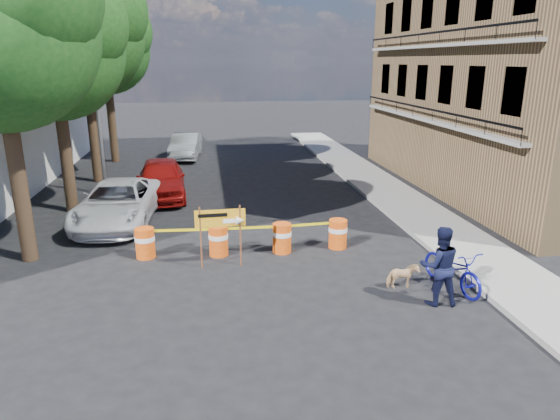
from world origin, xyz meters
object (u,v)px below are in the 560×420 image
object	(u,v)px
barrel_far_left	(145,242)
detour_sign	(227,223)
dog	(403,276)
sedan_red	(161,179)
barrel_mid_right	(282,237)
suv_white	(118,203)
pedestrian	(440,266)
bicycle	(455,249)
sedan_silver	(186,146)
barrel_far_right	(338,233)
barrel_mid_left	(218,240)

from	to	relation	value
barrel_far_left	detour_sign	bearing A→B (deg)	-23.83
dog	sedan_red	xyz separation A→B (m)	(-6.72, 9.96, 0.49)
barrel_mid_right	suv_white	world-z (taller)	suv_white
pedestrian	bicycle	size ratio (longest dim) A/B	0.92
barrel_mid_right	sedan_silver	distance (m)	16.27
barrel_far_left	barrel_mid_right	size ratio (longest dim) A/B	1.00
barrel_mid_right	bicycle	distance (m)	5.01
barrel_mid_right	barrel_far_right	size ratio (longest dim) A/B	1.00
suv_white	pedestrian	bearing A→B (deg)	-37.33
dog	pedestrian	bearing A→B (deg)	-155.72
barrel_mid_right	dog	size ratio (longest dim) A/B	1.15
barrel_far_right	suv_white	bearing A→B (deg)	153.63
barrel_far_right	barrel_far_left	bearing A→B (deg)	179.61
barrel_mid_right	detour_sign	world-z (taller)	detour_sign
detour_sign	pedestrian	xyz separation A→B (m)	(4.82, -2.97, -0.34)
barrel_mid_right	bicycle	bearing A→B (deg)	-38.60
barrel_mid_right	barrel_mid_left	bearing A→B (deg)	178.85
pedestrian	barrel_far_left	bearing A→B (deg)	-22.49
barrel_mid_left	suv_white	size ratio (longest dim) A/B	0.17
barrel_far_left	bicycle	distance (m)	8.59
barrel_mid_right	dog	xyz separation A→B (m)	(2.65, -2.94, -0.14)
detour_sign	bicycle	distance (m)	6.00
detour_sign	barrel_far_right	bearing A→B (deg)	14.37
suv_white	dog	bearing A→B (deg)	-35.42
barrel_far_right	pedestrian	size ratio (longest dim) A/B	0.46
barrel_far_left	barrel_mid_right	bearing A→B (deg)	-2.33
barrel_far_right	detour_sign	size ratio (longest dim) A/B	0.50
barrel_mid_left	sedan_red	distance (m)	7.32
pedestrian	sedan_red	size ratio (longest dim) A/B	0.40
bicycle	barrel_far_right	bearing A→B (deg)	110.64
barrel_far_left	sedan_red	size ratio (longest dim) A/B	0.19
dog	barrel_mid_left	bearing A→B (deg)	52.01
barrel_far_left	bicycle	world-z (taller)	bicycle
barrel_far_right	barrel_mid_left	bearing A→B (deg)	-178.65
detour_sign	sedan_silver	world-z (taller)	detour_sign
detour_sign	suv_white	world-z (taller)	detour_sign
sedan_silver	sedan_red	bearing A→B (deg)	-89.56
barrel_mid_left	bicycle	world-z (taller)	bicycle
barrel_far_right	pedestrian	bearing A→B (deg)	-70.80
barrel_mid_right	detour_sign	size ratio (longest dim) A/B	0.50
barrel_far_left	suv_white	bearing A→B (deg)	110.33
sedan_silver	suv_white	bearing A→B (deg)	-94.00
suv_white	sedan_red	distance (m)	3.60
dog	sedan_silver	xyz separation A→B (m)	(-6.00, 18.86, 0.39)
suv_white	detour_sign	bearing A→B (deg)	-46.94
pedestrian	suv_white	xyz separation A→B (m)	(-8.47, 7.48, -0.23)
barrel_far_right	bicycle	distance (m)	3.91
bicycle	sedan_silver	bearing A→B (deg)	98.15
dog	sedan_silver	size ratio (longest dim) A/B	0.18
detour_sign	dog	size ratio (longest dim) A/B	2.28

